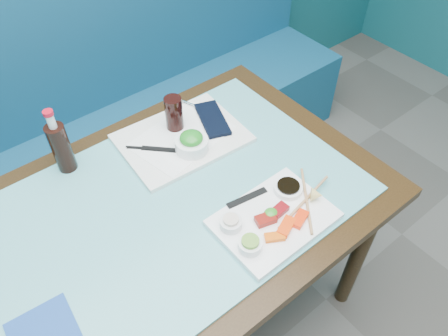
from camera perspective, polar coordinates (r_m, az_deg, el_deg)
booth_bench at (r=2.18m, az=-19.20°, el=2.39°), size 3.00×0.56×1.17m
dining_table at (r=1.42m, az=-7.83°, el=-7.55°), size 1.40×0.90×0.75m
glass_top at (r=1.35m, az=-8.20°, el=-5.39°), size 1.22×0.76×0.01m
sashimi_plate at (r=1.31m, az=6.53°, el=-6.64°), size 0.34×0.25×0.02m
salmon_left at (r=1.25m, az=6.64°, el=-8.94°), size 0.06×0.05×0.01m
salmon_mid at (r=1.27m, az=8.13°, el=-7.57°), size 0.08×0.06×0.02m
salmon_right at (r=1.30m, az=9.87°, el=-6.57°), size 0.07×0.05×0.02m
tuna_left at (r=1.28m, az=5.46°, el=-6.70°), size 0.07×0.05×0.02m
tuna_right at (r=1.31m, az=7.24°, el=-5.49°), size 0.06×0.04×0.02m
seaweed_garnish at (r=1.29m, az=6.14°, el=-5.93°), size 0.05×0.05×0.02m
ramekin_wasabi at (r=1.22m, az=3.42°, el=-10.01°), size 0.07×0.07×0.03m
wasabi_fill at (r=1.21m, az=3.46°, el=-9.50°), size 0.06×0.06×0.01m
ramekin_ginger at (r=1.26m, az=0.89°, el=-7.25°), size 0.08×0.08×0.03m
ginger_fill at (r=1.25m, az=0.90°, el=-6.75°), size 0.06×0.06×0.01m
soy_dish at (r=1.36m, az=8.37°, el=-2.64°), size 0.11×0.11×0.02m
soy_fill at (r=1.36m, az=8.42°, el=-2.30°), size 0.07×0.07×0.01m
lemon_wedge at (r=1.35m, az=12.01°, el=-3.46°), size 0.06×0.06×0.04m
chopstick_sleeve at (r=1.34m, az=3.02°, el=-3.90°), size 0.14×0.04×0.00m
wooden_chopstick_a at (r=1.35m, az=10.43°, el=-4.29°), size 0.26×0.06×0.01m
wooden_chopstick_b at (r=1.35m, az=10.72°, el=-4.08°), size 0.17×0.20×0.01m
serving_tray at (r=1.54m, az=-5.50°, el=3.91°), size 0.44×0.34×0.02m
paper_placemat at (r=1.54m, az=-5.52°, el=4.15°), size 0.37×0.29×0.00m
seaweed_bowl at (r=1.47m, az=-4.23°, el=3.07°), size 0.12×0.12×0.05m
seaweed_salad at (r=1.45m, az=-4.30°, el=3.94°), size 0.08×0.08×0.04m
cola_glass at (r=1.54m, az=-6.56°, el=7.11°), size 0.07×0.07×0.13m
navy_pouch at (r=1.59m, az=-1.53°, el=6.40°), size 0.14×0.21×0.01m
fork at (r=1.65m, az=-3.94°, el=8.11°), size 0.05×0.10×0.01m
black_chopstick_a at (r=1.49m, az=-8.42°, el=2.37°), size 0.17×0.16×0.01m
black_chopstick_b at (r=1.50m, az=-8.17°, el=2.51°), size 0.18×0.18×0.01m
tray_sleeve at (r=1.50m, az=-8.29°, el=2.41°), size 0.11×0.11×0.00m
cola_bottle_body at (r=1.48m, az=-20.49°, el=2.46°), size 0.06×0.06×0.18m
cola_bottle_neck at (r=1.41m, az=-21.66°, el=5.73°), size 0.03×0.03×0.05m
cola_bottle_cap at (r=1.39m, az=-22.01°, el=6.68°), size 0.03×0.03×0.01m
blue_napkin at (r=1.22m, az=-22.49°, el=-19.36°), size 0.17×0.17×0.01m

